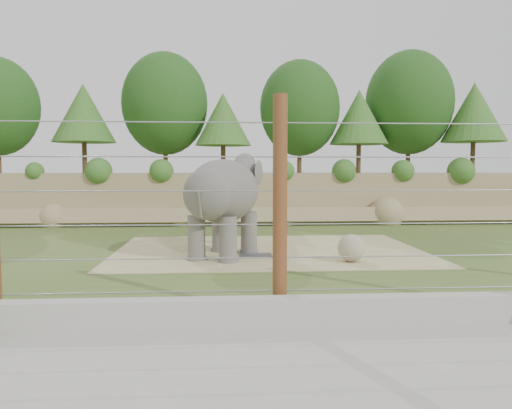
{
  "coord_description": "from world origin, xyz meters",
  "views": [
    {
      "loc": [
        -1.01,
        -13.31,
        2.67
      ],
      "look_at": [
        0.0,
        2.0,
        1.6
      ],
      "focal_mm": 35.0,
      "sensor_mm": 36.0,
      "label": 1
    }
  ],
  "objects": [
    {
      "name": "ground",
      "position": [
        0.0,
        0.0,
        0.0
      ],
      "size": [
        90.0,
        90.0,
        0.0
      ],
      "primitive_type": "plane",
      "color": "#3A5921",
      "rests_on": "ground"
    },
    {
      "name": "back_embankment",
      "position": [
        0.59,
        12.68,
        3.97
      ],
      "size": [
        30.0,
        5.52,
        8.77
      ],
      "color": "#958157",
      "rests_on": "ground"
    },
    {
      "name": "dirt_patch",
      "position": [
        0.5,
        3.0,
        0.01
      ],
      "size": [
        10.0,
        7.0,
        0.02
      ],
      "primitive_type": "cube",
      "color": "tan",
      "rests_on": "ground"
    },
    {
      "name": "drain_grate",
      "position": [
        -0.02,
        1.95,
        0.04
      ],
      "size": [
        1.0,
        0.6,
        0.03
      ],
      "primitive_type": "cube",
      "color": "#262628",
      "rests_on": "dirt_patch"
    },
    {
      "name": "elephant",
      "position": [
        -1.0,
        1.87,
        1.57
      ],
      "size": [
        3.1,
        4.21,
        3.13
      ],
      "primitive_type": null,
      "rotation": [
        0.0,
        0.0,
        -0.42
      ],
      "color": "#625D57",
      "rests_on": "ground"
    },
    {
      "name": "stone_ball",
      "position": [
        2.67,
        0.73,
        0.42
      ],
      "size": [
        0.79,
        0.79,
        0.79
      ],
      "primitive_type": "sphere",
      "color": "gray",
      "rests_on": "dirt_patch"
    },
    {
      "name": "retaining_wall",
      "position": [
        0.0,
        -5.0,
        0.25
      ],
      "size": [
        26.0,
        0.35,
        0.5
      ],
      "primitive_type": "cube",
      "color": "#A19E95",
      "rests_on": "ground"
    },
    {
      "name": "walkway",
      "position": [
        0.0,
        -7.0,
        0.01
      ],
      "size": [
        26.0,
        4.0,
        0.01
      ],
      "primitive_type": "cube",
      "color": "#A19E95",
      "rests_on": "ground"
    },
    {
      "name": "barrier_fence",
      "position": [
        0.0,
        -4.5,
        2.0
      ],
      "size": [
        20.26,
        0.26,
        4.0
      ],
      "color": "#57301B",
      "rests_on": "ground"
    }
  ]
}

